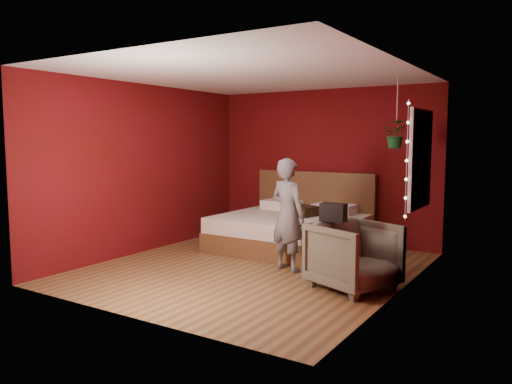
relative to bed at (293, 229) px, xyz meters
name	(u,v)px	position (x,y,z in m)	size (l,w,h in m)	color
floor	(253,268)	(0.13, -1.38, -0.31)	(4.50, 4.50, 0.00)	brown
room_walls	(253,145)	(0.13, -1.38, 1.37)	(4.04, 4.54, 2.62)	#5E0912
window	(420,159)	(2.09, -0.48, 1.19)	(0.05, 0.97, 1.27)	white
fairy_lights	(407,161)	(2.07, -1.00, 1.19)	(0.04, 0.04, 1.45)	silver
bed	(293,229)	(0.00, 0.00, 0.00)	(2.18, 1.85, 1.20)	brown
person	(288,215)	(0.58, -1.22, 0.44)	(0.55, 0.36, 1.50)	slate
armchair	(354,256)	(1.64, -1.56, 0.09)	(0.85, 0.87, 0.79)	#585645
handbag	(333,212)	(1.40, -1.62, 0.59)	(0.30, 0.15, 0.21)	black
throw_pillow	(303,211)	(0.16, 0.04, 0.31)	(0.42, 0.42, 0.15)	black
hanging_plant	(396,134)	(1.66, -0.10, 1.51)	(0.40, 0.36, 0.97)	silver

